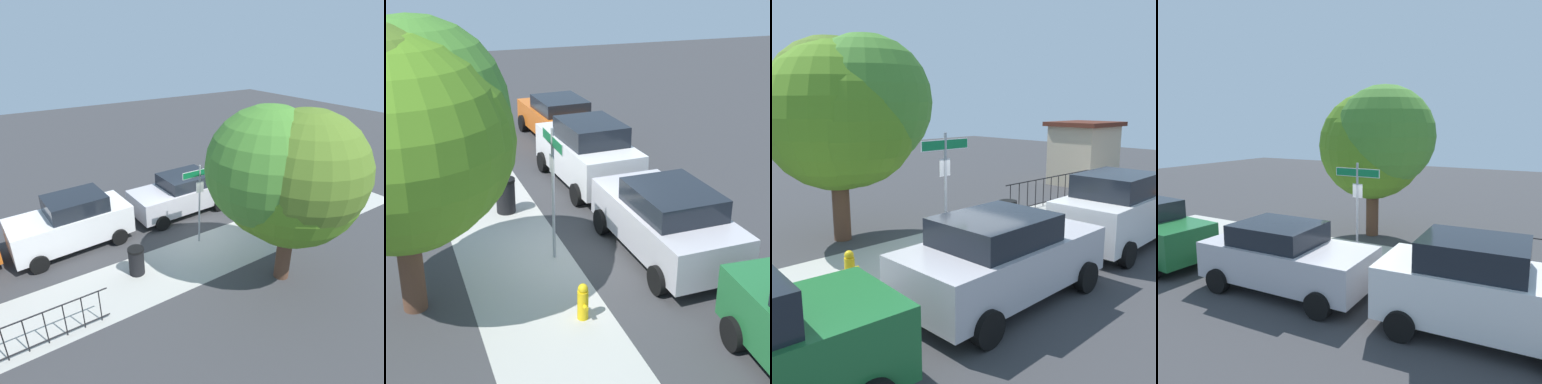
% 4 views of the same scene
% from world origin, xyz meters
% --- Properties ---
extents(ground_plane, '(60.00, 60.00, 0.00)m').
position_xyz_m(ground_plane, '(0.00, 0.00, 0.00)').
color(ground_plane, '#38383A').
extents(sidewalk_strip, '(24.00, 2.60, 0.00)m').
position_xyz_m(sidewalk_strip, '(2.00, 1.30, 0.00)').
color(sidewalk_strip, '#ACAAA2').
rests_on(sidewalk_strip, ground_plane).
extents(street_sign, '(1.45, 0.07, 3.16)m').
position_xyz_m(street_sign, '(0.05, 0.40, 2.22)').
color(street_sign, '#9EA0A5').
rests_on(street_sign, ground_plane).
extents(shade_tree, '(4.54, 4.41, 5.69)m').
position_xyz_m(shade_tree, '(-0.83, 3.55, 3.63)').
color(shade_tree, brown).
rests_on(shade_tree, ground_plane).
extents(car_silver, '(4.50, 2.24, 1.77)m').
position_xyz_m(car_silver, '(-0.68, -2.12, 0.90)').
color(car_silver, '#BCB7BD').
rests_on(car_silver, ground_plane).
extents(car_white, '(4.41, 2.27, 2.03)m').
position_xyz_m(car_white, '(4.20, -1.96, 1.01)').
color(car_white, white).
rests_on(car_white, ground_plane).
extents(fire_hydrant, '(0.42, 0.22, 0.78)m').
position_xyz_m(fire_hydrant, '(-2.50, 0.60, 0.38)').
color(fire_hydrant, yellow).
rests_on(fire_hydrant, ground_plane).
extents(trash_bin, '(0.55, 0.55, 0.98)m').
position_xyz_m(trash_bin, '(2.93, 0.90, 0.49)').
color(trash_bin, black).
rests_on(trash_bin, ground_plane).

